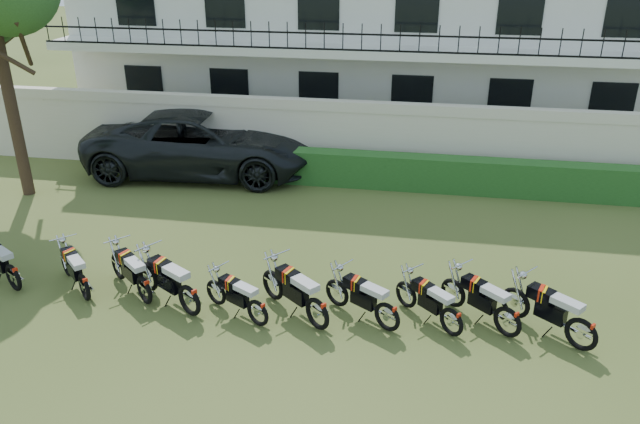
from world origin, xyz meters
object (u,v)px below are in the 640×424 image
(motorcycle_3, at_px, (189,293))
(motorcycle_8, at_px, (508,315))
(suv, at_px, (202,143))
(motorcycle_5, at_px, (317,307))
(motorcycle_2, at_px, (144,284))
(motorcycle_9, at_px, (583,327))
(motorcycle_7, at_px, (452,316))
(motorcycle_0, at_px, (12,271))
(motorcycle_1, at_px, (83,281))
(motorcycle_4, at_px, (257,307))
(motorcycle_6, at_px, (388,310))

(motorcycle_3, xyz_separation_m, motorcycle_8, (5.95, 0.33, -0.04))
(motorcycle_8, distance_m, suv, 11.09)
(motorcycle_5, bearing_deg, motorcycle_3, 128.80)
(motorcycle_2, bearing_deg, motorcycle_9, -50.12)
(motorcycle_2, xyz_separation_m, motorcycle_5, (3.53, -0.28, 0.04))
(motorcycle_7, xyz_separation_m, motorcycle_9, (2.24, -0.06, 0.06))
(motorcycle_0, height_order, motorcycle_1, motorcycle_0)
(motorcycle_5, bearing_deg, motorcycle_7, -45.44)
(motorcycle_5, distance_m, motorcycle_9, 4.69)
(motorcycle_8, bearing_deg, motorcycle_0, 132.45)
(motorcycle_3, height_order, motorcycle_9, motorcycle_3)
(motorcycle_2, height_order, motorcycle_4, motorcycle_2)
(suv, bearing_deg, motorcycle_5, -151.59)
(motorcycle_0, height_order, motorcycle_5, motorcycle_5)
(motorcycle_2, bearing_deg, motorcycle_8, -48.67)
(motorcycle_2, relative_size, motorcycle_7, 1.11)
(motorcycle_7, height_order, suv, suv)
(motorcycle_3, height_order, suv, suv)
(motorcycle_9, bearing_deg, motorcycle_7, 128.33)
(motorcycle_3, bearing_deg, motorcycle_0, 118.09)
(motorcycle_6, bearing_deg, motorcycle_2, 121.85)
(motorcycle_0, relative_size, motorcycle_8, 1.12)
(motorcycle_6, bearing_deg, motorcycle_4, 129.06)
(motorcycle_1, height_order, motorcycle_3, motorcycle_3)
(motorcycle_7, relative_size, suv, 0.19)
(suv, bearing_deg, motorcycle_7, -139.53)
(motorcycle_5, bearing_deg, motorcycle_0, 126.89)
(motorcycle_4, relative_size, motorcycle_9, 0.96)
(motorcycle_4, relative_size, motorcycle_5, 0.94)
(motorcycle_1, xyz_separation_m, motorcycle_6, (6.05, -0.04, 0.01))
(motorcycle_2, relative_size, suv, 0.21)
(motorcycle_2, xyz_separation_m, motorcycle_6, (4.81, -0.11, -0.01))
(motorcycle_6, height_order, suv, suv)
(motorcycle_9, bearing_deg, motorcycle_5, 131.77)
(motorcycle_2, bearing_deg, motorcycle_4, -57.77)
(motorcycle_5, distance_m, motorcycle_6, 1.29)
(motorcycle_5, bearing_deg, motorcycle_6, -43.15)
(motorcycle_3, distance_m, motorcycle_8, 5.96)
(motorcycle_7, xyz_separation_m, suv, (-7.34, 7.43, 0.52))
(motorcycle_6, bearing_deg, motorcycle_1, 122.88)
(motorcycle_2, relative_size, motorcycle_4, 0.97)
(motorcycle_3, xyz_separation_m, motorcycle_6, (3.78, 0.14, -0.05))
(motorcycle_3, bearing_deg, suv, 49.36)
(motorcycle_8, bearing_deg, motorcycle_6, 137.04)
(motorcycle_6, distance_m, motorcycle_7, 1.17)
(motorcycle_4, bearing_deg, motorcycle_1, 115.24)
(motorcycle_3, bearing_deg, motorcycle_4, -62.60)
(motorcycle_1, height_order, motorcycle_9, motorcycle_9)
(motorcycle_1, distance_m, motorcycle_5, 4.78)
(motorcycle_0, xyz_separation_m, motorcycle_9, (11.08, -0.13, 0.03))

